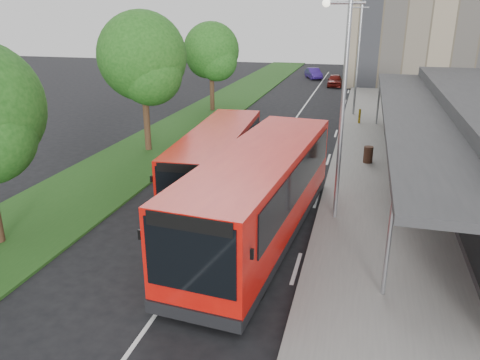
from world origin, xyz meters
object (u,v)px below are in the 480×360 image
Objects in this scene: tree_far at (211,54)px; lamp_post_near at (341,100)px; lamp_post_far at (357,54)px; bollard at (360,116)px; car_far at (314,73)px; car_near at (335,80)px; bus_second at (217,160)px; tree_mid at (143,62)px; litter_bin at (368,155)px; bus_main at (260,194)px.

lamp_post_near reaches higher than tree_far.
lamp_post_far is 7.92× the size of bollard.
bollard is at bearing -97.12° from car_far.
tree_far is at bearing 169.64° from bollard.
bus_second is at bearing -97.08° from car_near.
lamp_post_far reaches higher than tree_mid.
tree_far is 22.90m from car_far.
litter_bin is 28.01m from car_near.
tree_mid is 1.12× the size of tree_far.
bollard reaches higher than litter_bin.
litter_bin is (12.39, 0.46, -4.47)m from tree_mid.
lamp_post_far reaches higher than litter_bin.
bus_main is 11.41× the size of bollard.
litter_bin is at bearing -84.44° from car_near.
litter_bin is (3.71, 9.63, -1.06)m from bus_main.
car_far is (-2.93, 5.59, -0.02)m from car_near.
litter_bin is at bearing -99.85° from car_far.
lamp_post_near is at bearing -103.62° from car_far.
bus_second is at bearing -111.08° from car_far.
bus_second is at bearing -111.91° from bollard.
tree_far is at bearing -175.13° from lamp_post_far.
lamp_post_far is (0.00, 20.00, 0.00)m from lamp_post_near.
bus_second is (-5.36, 2.12, -3.32)m from lamp_post_near.
litter_bin is (1.26, 7.51, -4.13)m from lamp_post_near.
bus_main is (-2.44, -2.12, -3.07)m from lamp_post_near.
lamp_post_far is 5.14m from bollard.
car_near is at bearing 99.43° from bollard.
lamp_post_near is 41.43m from car_far.
bollard is (5.95, 14.79, -0.74)m from bus_second.
tree_mid reaches higher than tree_far.
bollard is at bearing -82.65° from car_near.
bus_second is 15.96m from bollard.
bus_main is at bearing -67.69° from tree_far.
tree_far is 18.80m from car_near.
bus_main is 3.04× the size of car_near.
bus_main is 10.37m from litter_bin.
bollard is (11.72, -2.14, -3.87)m from tree_far.
lamp_post_far is 2.10× the size of car_far.
tree_far is 11.17m from lamp_post_far.
bus_second is 2.58× the size of car_near.
litter_bin is 0.23× the size of car_far.
bus_main is at bearing -96.30° from lamp_post_far.
tree_mid is 15.93m from bollard.
tree_far reaches higher than bus_main.
car_far is at bearing 101.27° from litter_bin.
bus_second is 38.76m from car_far.
lamp_post_near is at bearing -88.10° from car_near.
lamp_post_near is 8.67m from litter_bin.
car_near is (8.67, 16.22, -3.88)m from tree_far.
tree_mid is 7.75× the size of bollard.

